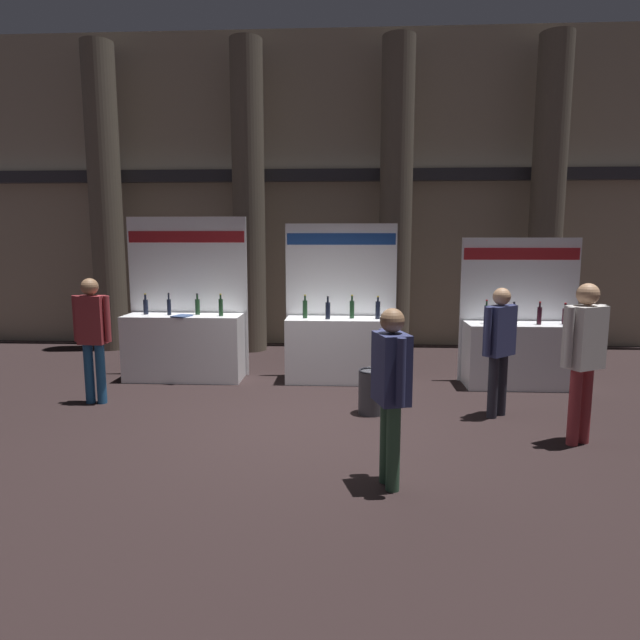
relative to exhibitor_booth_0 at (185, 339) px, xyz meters
The scene contains 10 objects.
ground_plane 2.98m from the exhibitor_booth_0, 44.69° to the right, with size 29.37×29.37×0.00m, color black.
hall_colonnade 4.40m from the exhibitor_booth_0, 55.14° to the left, with size 14.68×1.28×6.38m.
exhibitor_booth_0 is the anchor object (origin of this frame).
exhibitor_booth_1 2.48m from the exhibitor_booth_0, ahead, with size 1.77×0.66×2.47m.
exhibitor_booth_2 5.24m from the exhibitor_booth_0, ahead, with size 1.79×0.66×2.25m.
trash_bin 3.34m from the exhibitor_booth_0, 29.11° to the right, with size 0.34×0.34×0.58m.
visitor_1 4.78m from the exhibitor_booth_0, 20.15° to the right, with size 0.46×0.42×1.63m.
visitor_4 4.75m from the exhibitor_booth_0, 51.04° to the right, with size 0.34×0.52×1.62m.
visitor_5 5.73m from the exhibitor_booth_0, 26.43° to the right, with size 0.50×0.41×1.76m.
visitor_6 1.64m from the exhibitor_booth_0, 121.41° to the right, with size 0.52×0.23×1.71m.
Camera 1 is at (0.52, -6.27, 2.20)m, focal length 30.27 mm.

